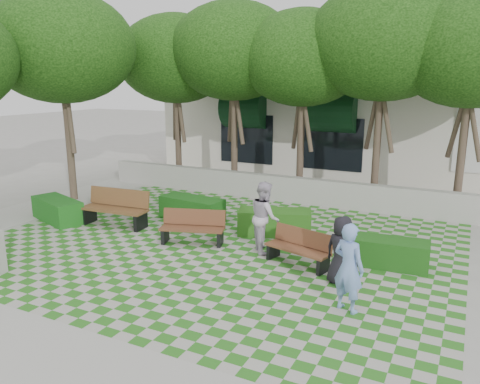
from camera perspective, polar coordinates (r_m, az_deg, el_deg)
The scene contains 17 objects.
ground at distance 11.55m, azimuth -5.61°, elevation -8.08°, with size 90.00×90.00×0.00m, color gray.
lawn at distance 12.35m, azimuth -3.13°, elevation -6.55°, with size 12.00×12.00×0.00m, color #2B721E.
sidewalk_south at distance 8.38m, azimuth -23.80°, elevation -18.10°, with size 16.00×2.00×0.01m, color #9E9B93.
sidewalk_west at distance 16.95m, azimuth -24.83°, elevation -2.22°, with size 2.00×12.00×0.01m, color #9E9B93.
retaining_wall at distance 16.75m, azimuth 5.66°, elevation 0.39°, with size 15.00×0.36×0.90m, color #9E9B93.
bench_east at distance 11.09m, azimuth 7.21°, elevation -6.82°, with size 1.68×0.93×0.84m.
bench_mid at distance 12.47m, azimuth -5.77°, elevation -4.35°, with size 1.78×1.05×0.89m.
bench_west at distance 14.35m, azimuth -14.93°, elevation -1.95°, with size 2.11×0.85×1.08m.
hedge_east at distance 11.49m, azimuth 17.47°, elevation -7.05°, with size 1.85×0.74×0.65m, color #164612.
hedge_midright at distance 13.15m, azimuth 4.23°, elevation -3.71°, with size 2.01×0.80×0.70m, color #205316.
hedge_midleft at distance 14.55m, azimuth -5.87°, elevation -2.03°, with size 2.01×0.81×0.71m, color #134713.
hedge_west at distance 15.42m, azimuth -21.36°, elevation -2.05°, with size 1.97×0.79×0.69m, color #155017.
person_blue at distance 8.98m, azimuth 13.10°, elevation -8.97°, with size 0.63×0.41×1.72m, color #7596D5.
person_dark at distance 10.10m, azimuth 12.27°, elevation -7.00°, with size 0.73×0.48×1.50m, color black.
person_white at distance 11.74m, azimuth 3.04°, elevation -3.02°, with size 0.87×0.68×1.80m, color silver.
tree_row at distance 16.87m, azimuth -0.45°, elevation 16.73°, with size 17.70×13.40×7.41m.
building at distance 23.70m, azimuth 14.86°, elevation 8.93°, with size 18.00×8.92×5.15m.
Camera 1 is at (5.77, -9.06, 4.24)m, focal length 35.00 mm.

